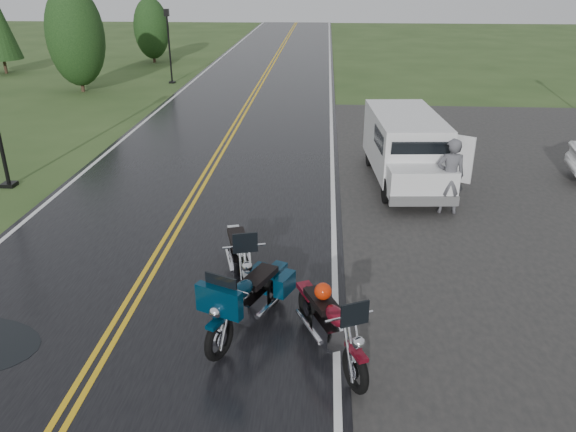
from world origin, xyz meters
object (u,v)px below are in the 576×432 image
object	(u,v)px
motorcycle_teal	(218,323)
van_white	(389,168)
motorcycle_red	(356,354)
motorcycle_silver	(247,277)
person_at_van	(450,177)
lamp_post_far_left	(169,46)

from	to	relation	value
motorcycle_teal	van_white	bearing A→B (deg)	87.73
motorcycle_red	motorcycle_silver	bearing A→B (deg)	107.55
motorcycle_red	person_at_van	xyz separation A→B (m)	(2.62, 6.83, 0.27)
motorcycle_red	lamp_post_far_left	world-z (taller)	lamp_post_far_left
motorcycle_teal	person_at_van	distance (m)	7.82
motorcycle_silver	van_white	size ratio (longest dim) A/B	0.48
motorcycle_silver	lamp_post_far_left	bearing A→B (deg)	92.22
motorcycle_silver	van_white	bearing A→B (deg)	44.79
motorcycle_teal	van_white	distance (m)	7.53
van_white	person_at_van	world-z (taller)	van_white
lamp_post_far_left	motorcycle_red	bearing A→B (deg)	-69.66
van_white	motorcycle_silver	bearing A→B (deg)	-123.87
person_at_van	lamp_post_far_left	distance (m)	20.72
motorcycle_teal	motorcycle_silver	world-z (taller)	motorcycle_teal
lamp_post_far_left	van_white	bearing A→B (deg)	-58.78
motorcycle_silver	motorcycle_teal	bearing A→B (deg)	-115.61
motorcycle_silver	motorcycle_red	bearing A→B (deg)	-63.72
van_white	lamp_post_far_left	world-z (taller)	lamp_post_far_left
motorcycle_silver	person_at_van	bearing A→B (deg)	31.34
motorcycle_silver	lamp_post_far_left	xyz separation A→B (m)	(-7.07, 21.97, 1.22)
motorcycle_red	person_at_van	distance (m)	7.33
van_white	lamp_post_far_left	xyz separation A→B (m)	(-10.09, 16.65, 0.95)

